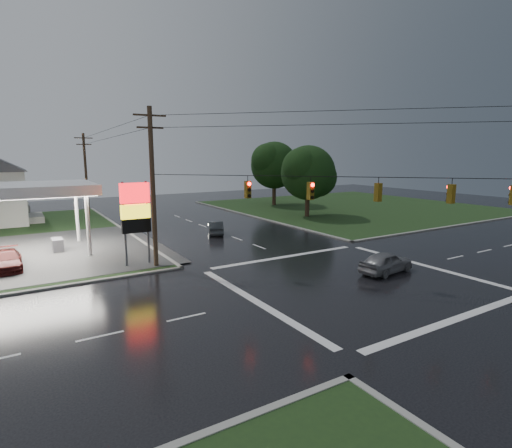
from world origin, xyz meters
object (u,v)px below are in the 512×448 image
car_crossing (386,262)px  car_pump (7,260)px  pylon_sign (135,210)px  car_north (216,228)px  utility_pole_nw (153,186)px  tree_ne_far (275,165)px  utility_pole_n (86,173)px  tree_ne_near (309,173)px

car_crossing → car_pump: car_crossing is taller
car_pump → pylon_sign: bearing=-25.0°
car_north → car_pump: bearing=35.6°
utility_pole_nw → car_north: size_ratio=2.79×
car_north → car_pump: car_pump is taller
tree_ne_far → car_pump: bearing=-150.8°
utility_pole_n → pylon_sign: bearing=-92.1°
utility_pole_nw → tree_ne_near: 26.74m
utility_pole_nw → tree_ne_far: bearing=42.6°
pylon_sign → car_north: pylon_sign is taller
pylon_sign → tree_ne_near: (24.64, 11.49, 1.55)m
tree_ne_near → car_pump: (-32.63, -7.88, -4.91)m
car_pump → utility_pole_n: bearing=68.7°
tree_ne_near → car_pump: tree_ne_near is taller
utility_pole_n → tree_ne_near: bearing=-34.1°
utility_pole_n → car_north: 22.42m
utility_pole_nw → tree_ne_far: size_ratio=1.12×
car_pump → utility_pole_nw: bearing=-27.8°
pylon_sign → car_north: 12.66m
utility_pole_nw → tree_ne_far: (26.65, 24.49, 0.46)m
tree_ne_near → tree_ne_far: (3.01, 12.00, 0.62)m
pylon_sign → car_pump: pylon_sign is taller
tree_ne_near → car_pump: 33.92m
pylon_sign → car_crossing: 17.54m
car_crossing → car_pump: size_ratio=0.94×
utility_pole_nw → pylon_sign: bearing=135.0°
car_crossing → utility_pole_nw: bearing=46.8°
utility_pole_n → car_crossing: (12.70, -37.96, -4.74)m
utility_pole_n → tree_ne_far: utility_pole_n is taller
tree_ne_far → car_pump: size_ratio=2.17×
pylon_sign → car_crossing: bearing=-37.4°
car_pump → car_north: bearing=11.5°
tree_ne_far → car_crossing: (-13.95, -33.95, -5.45)m
utility_pole_nw → car_pump: (-8.99, 4.62, -5.07)m
tree_ne_near → car_north: tree_ne_near is taller
car_crossing → pylon_sign: bearing=46.2°
utility_pole_n → car_north: utility_pole_n is taller
utility_pole_nw → car_crossing: 16.60m
utility_pole_nw → car_crossing: size_ratio=2.58×
car_crossing → utility_pole_n: bearing=12.0°
tree_ne_far → car_crossing: tree_ne_far is taller
tree_ne_near → car_pump: size_ratio=1.99×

